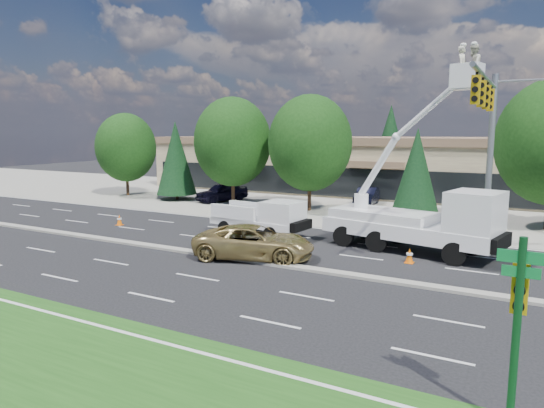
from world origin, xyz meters
The scene contains 23 objects.
ground centered at (0.00, 0.00, 0.00)m, with size 140.00×140.00×0.00m, color black.
concrete_apron centered at (0.00, 20.00, 0.01)m, with size 140.00×22.00×0.01m, color gray.
road_median centered at (0.00, 0.00, 0.06)m, with size 120.00×0.55×0.12m, color gray.
strip_mall centered at (0.00, 29.97, 2.83)m, with size 50.40×15.40×5.50m.
tree_front_a centered at (-22.00, 15.00, 4.57)m, with size 5.62×5.62×7.80m.
tree_front_b centered at (-16.00, 15.00, 3.74)m, with size 3.54×3.54×6.98m.
tree_front_c centered at (-10.00, 15.00, 5.21)m, with size 6.41×6.41×8.89m.
tree_front_d centered at (-3.00, 15.00, 5.18)m, with size 6.38×6.38×8.85m.
tree_front_e centered at (5.00, 15.00, 3.39)m, with size 3.20×3.20×6.31m.
tree_back_a centered at (-18.00, 42.00, 4.80)m, with size 4.54×4.54×8.94m.
tree_back_b centered at (-4.00, 42.00, 5.04)m, with size 4.77×4.77×9.39m.
tree_back_c centered at (10.00, 42.00, 5.43)m, with size 5.14×5.14×10.12m.
signal_mast centered at (10.03, 7.04, 6.06)m, with size 2.76×10.16×9.00m.
street_sign_pole centered at (12.00, -8.40, 2.44)m, with size 0.90×0.44×4.00m.
utility_pickup centered at (-1.58, 5.24, 0.88)m, with size 5.75×2.60×2.14m.
bucket_truck centered at (7.44, 5.44, 2.11)m, with size 9.05×4.35×10.00m.
traffic_cone_a centered at (-11.46, 3.65, 0.34)m, with size 0.40×0.40×0.70m.
traffic_cone_b centered at (-0.71, 3.27, 0.34)m, with size 0.40×0.40×0.70m.
traffic_cone_c centered at (-0.81, 3.40, 0.34)m, with size 0.40×0.40×0.70m.
traffic_cone_d centered at (7.29, 3.32, 0.34)m, with size 0.40×0.40×0.70m.
minivan centered at (0.54, 0.60, 0.80)m, with size 2.64×5.74×1.59m, color #A0894D.
parked_car_west centered at (-11.81, 16.00, 0.82)m, with size 1.94×4.83×1.65m, color black.
parked_car_east centered at (0.00, 20.01, 0.72)m, with size 1.53×4.39×1.45m, color black.
Camera 1 is at (12.08, -18.92, 6.02)m, focal length 32.00 mm.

